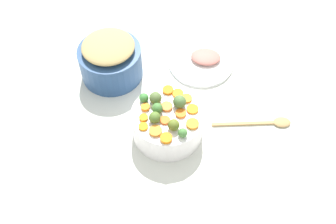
{
  "coord_description": "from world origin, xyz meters",
  "views": [
    {
      "loc": [
        -0.69,
        0.23,
        1.1
      ],
      "look_at": [
        -0.02,
        -0.0,
        0.13
      ],
      "focal_mm": 41.33,
      "sensor_mm": 36.0,
      "label": 1
    }
  ],
  "objects_px": {
    "wooden_spoon": "(267,123)",
    "metal_pot": "(111,62)",
    "ham_plate": "(201,62)",
    "serving_bowl_carrots": "(168,123)"
  },
  "relations": [
    {
      "from": "serving_bowl_carrots",
      "to": "wooden_spoon",
      "type": "xyz_separation_m",
      "value": [
        -0.08,
        -0.33,
        -0.05
      ]
    },
    {
      "from": "serving_bowl_carrots",
      "to": "metal_pot",
      "type": "distance_m",
      "value": 0.33
    },
    {
      "from": "ham_plate",
      "to": "serving_bowl_carrots",
      "type": "bearing_deg",
      "value": 138.8
    },
    {
      "from": "metal_pot",
      "to": "ham_plate",
      "type": "height_order",
      "value": "metal_pot"
    },
    {
      "from": "wooden_spoon",
      "to": "ham_plate",
      "type": "height_order",
      "value": "same"
    },
    {
      "from": "metal_pot",
      "to": "wooden_spoon",
      "type": "xyz_separation_m",
      "value": [
        -0.39,
        -0.44,
        -0.06
      ]
    },
    {
      "from": "serving_bowl_carrots",
      "to": "wooden_spoon",
      "type": "relative_size",
      "value": 0.87
    },
    {
      "from": "wooden_spoon",
      "to": "metal_pot",
      "type": "bearing_deg",
      "value": 48.12
    },
    {
      "from": "serving_bowl_carrots",
      "to": "metal_pot",
      "type": "xyz_separation_m",
      "value": [
        0.31,
        0.11,
        0.01
      ]
    },
    {
      "from": "serving_bowl_carrots",
      "to": "wooden_spoon",
      "type": "height_order",
      "value": "serving_bowl_carrots"
    }
  ]
}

